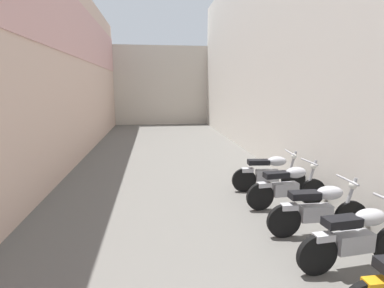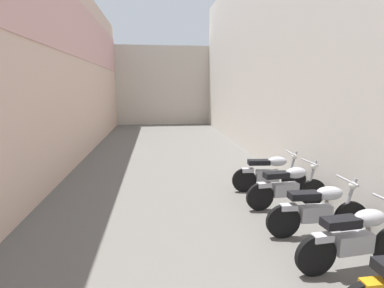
{
  "view_description": "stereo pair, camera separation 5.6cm",
  "coord_description": "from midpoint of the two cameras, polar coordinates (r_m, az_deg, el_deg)",
  "views": [
    {
      "loc": [
        -0.58,
        0.8,
        2.59
      ],
      "look_at": [
        0.28,
        7.3,
        1.3
      ],
      "focal_mm": 27.23,
      "sensor_mm": 36.0,
      "label": 1
    },
    {
      "loc": [
        -0.53,
        0.8,
        2.59
      ],
      "look_at": [
        0.28,
        7.3,
        1.3
      ],
      "focal_mm": 27.23,
      "sensor_mm": 36.0,
      "label": 2
    }
  ],
  "objects": [
    {
      "name": "ground_plane",
      "position": [
        8.25,
        -2.86,
        -7.15
      ],
      "size": [
        37.22,
        37.22,
        0.0
      ],
      "primitive_type": "plane",
      "color": "#66635E"
    },
    {
      "name": "motorcycle_fifth",
      "position": [
        5.65,
        23.83,
        -11.53
      ],
      "size": [
        1.85,
        0.58,
        1.04
      ],
      "color": "black",
      "rests_on": "ground"
    },
    {
      "name": "motorcycle_fourth",
      "position": [
        4.91,
        29.87,
        -15.56
      ],
      "size": [
        1.85,
        0.58,
        1.04
      ],
      "color": "black",
      "rests_on": "ground"
    },
    {
      "name": "building_right",
      "position": [
        10.65,
        15.46,
        17.54
      ],
      "size": [
        0.45,
        21.22,
        7.69
      ],
      "color": "beige",
      "rests_on": "ground"
    },
    {
      "name": "building_far_end",
      "position": [
        21.43,
        -5.69,
        11.29
      ],
      "size": [
        9.37,
        2.0,
        5.33
      ],
      "primitive_type": "cube",
      "color": "beige",
      "rests_on": "ground"
    },
    {
      "name": "motorcycle_sixth",
      "position": [
        6.64,
        18.49,
        -7.76
      ],
      "size": [
        1.85,
        0.58,
        1.04
      ],
      "color": "black",
      "rests_on": "ground"
    },
    {
      "name": "motorcycle_seventh",
      "position": [
        7.52,
        15.2,
        -5.37
      ],
      "size": [
        1.85,
        0.58,
        1.04
      ],
      "color": "black",
      "rests_on": "ground"
    },
    {
      "name": "building_left",
      "position": [
        10.19,
        -23.87,
        13.89
      ],
      "size": [
        0.45,
        21.22,
        6.41
      ],
      "color": "beige",
      "rests_on": "ground"
    }
  ]
}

